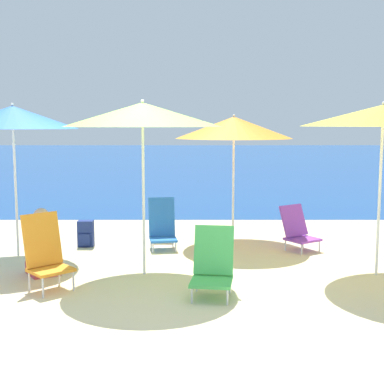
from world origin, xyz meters
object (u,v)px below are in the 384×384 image
(beach_chair_blue, at_px, (164,226))
(backpack_navy, at_px, (88,234))
(beach_chair_green, at_px, (215,265))
(person_seated_far, at_px, (45,247))
(beach_umbrella_blue, at_px, (15,117))
(beach_chair_purple, at_px, (300,229))
(backpack_yellow, at_px, (163,229))
(beach_umbrella_orange, at_px, (236,128))
(beach_umbrella_lime, at_px, (145,115))
(beach_chair_orange, at_px, (48,252))

(beach_chair_blue, xyz_separation_m, backpack_navy, (-1.25, 0.12, -0.15))
(beach_chair_green, distance_m, person_seated_far, 2.37)
(beach_umbrella_blue, distance_m, beach_chair_purple, 4.64)
(beach_umbrella_blue, height_order, beach_chair_green, beach_umbrella_blue)
(backpack_yellow, bearing_deg, beach_umbrella_orange, 1.41)
(beach_chair_green, bearing_deg, beach_umbrella_orange, 88.97)
(beach_umbrella_lime, xyz_separation_m, person_seated_far, (-1.34, -0.01, -1.73))
(beach_chair_purple, bearing_deg, person_seated_far, 167.11)
(beach_chair_blue, bearing_deg, backpack_yellow, 86.08)
(beach_umbrella_lime, bearing_deg, backpack_navy, 124.13)
(beach_umbrella_orange, bearing_deg, backpack_navy, -169.66)
(beach_chair_orange, relative_size, beach_chair_green, 1.16)
(beach_chair_orange, relative_size, beach_chair_purple, 1.31)
(beach_chair_purple, relative_size, beach_chair_green, 0.89)
(beach_umbrella_lime, xyz_separation_m, beach_chair_green, (0.87, -0.86, -1.74))
(beach_umbrella_lime, xyz_separation_m, beach_chair_purple, (2.30, 1.38, -1.76))
(beach_chair_purple, height_order, backpack_yellow, beach_chair_purple)
(beach_umbrella_blue, height_order, backpack_navy, beach_umbrella_blue)
(beach_umbrella_orange, height_order, person_seated_far, beach_umbrella_orange)
(beach_umbrella_blue, xyz_separation_m, beach_chair_blue, (2.14, 0.51, -1.71))
(beach_chair_orange, relative_size, backpack_navy, 2.15)
(beach_umbrella_lime, height_order, beach_umbrella_orange, beach_umbrella_lime)
(beach_umbrella_blue, relative_size, beach_chair_green, 2.91)
(beach_umbrella_blue, distance_m, beach_chair_green, 3.81)
(beach_chair_green, bearing_deg, backpack_navy, 136.31)
(beach_chair_green, relative_size, backpack_yellow, 1.88)
(beach_umbrella_lime, height_order, backpack_navy, beach_umbrella_lime)
(beach_chair_purple, height_order, beach_chair_green, beach_chair_green)
(beach_chair_purple, xyz_separation_m, backpack_yellow, (-2.19, 0.64, -0.12))
(beach_chair_green, bearing_deg, beach_chair_orange, -178.41)
(beach_umbrella_orange, distance_m, person_seated_far, 3.71)
(beach_chair_green, bearing_deg, beach_umbrella_blue, 155.07)
(beach_umbrella_blue, distance_m, beach_chair_orange, 2.45)
(beach_umbrella_blue, xyz_separation_m, beach_chair_orange, (0.87, -1.62, -1.62))
(beach_umbrella_blue, relative_size, beach_chair_orange, 2.50)
(beach_umbrella_blue, height_order, beach_chair_orange, beach_umbrella_blue)
(beach_chair_blue, distance_m, beach_chair_green, 2.46)
(beach_umbrella_lime, height_order, person_seated_far, beach_umbrella_lime)
(beach_umbrella_orange, distance_m, beach_chair_purple, 1.98)
(beach_chair_purple, xyz_separation_m, beach_chair_green, (-1.42, -2.24, 0.03))
(beach_chair_purple, bearing_deg, backpack_yellow, 129.86)
(beach_chair_purple, bearing_deg, beach_chair_green, -156.21)
(beach_umbrella_lime, distance_m, backpack_yellow, 2.77)
(backpack_yellow, bearing_deg, person_seated_far, -125.56)
(beach_chair_green, bearing_deg, backpack_yellow, 112.65)
(beach_chair_orange, relative_size, backpack_yellow, 2.19)
(beach_chair_orange, relative_size, person_seated_far, 1.03)
(beach_umbrella_orange, xyz_separation_m, backpack_yellow, (-1.22, -0.03, -1.71))
(backpack_navy, bearing_deg, beach_chair_orange, -90.74)
(beach_chair_purple, relative_size, backpack_navy, 1.65)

